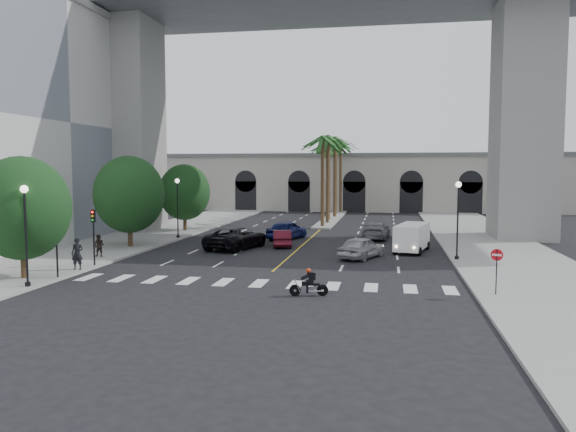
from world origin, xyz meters
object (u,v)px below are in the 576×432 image
Objects in this scene: lamp_post_right at (458,213)px; do_not_enter_sign at (497,262)px; car_d at (376,230)px; motorcycle_rider at (310,283)px; car_c at (236,238)px; lamp_post_left_far at (178,203)px; pedestrian_b at (99,246)px; traffic_signal_near at (56,235)px; traffic_signal_far at (94,228)px; car_a at (361,247)px; lamp_post_left_near at (26,227)px; cargo_van at (412,237)px; car_b at (282,238)px; car_e at (287,230)px; pedestrian_a at (77,254)px.

lamp_post_right reaches higher than do_not_enter_sign.
motorcycle_rider is at bearing 88.45° from car_d.
lamp_post_right is 16.63m from car_c.
pedestrian_b is (-1.30, -11.34, -2.30)m from lamp_post_left_far.
traffic_signal_far is at bearing 90.00° from traffic_signal_near.
lamp_post_right is 1.19× the size of car_a.
car_d is at bearing -128.51° from car_c.
car_a is 18.06m from pedestrian_b.
lamp_post_left_near is 23.53m from do_not_enter_sign.
do_not_enter_sign is (3.38, -14.54, 0.55)m from cargo_van.
car_b is (-6.52, 4.96, -0.10)m from car_a.
traffic_signal_far reaches higher than car_b.
lamp_post_right is 14.80m from motorcycle_rider.
do_not_enter_sign reaches higher than car_c.
motorcycle_rider is at bearing 131.47° from car_c.
lamp_post_left_far is 2.84× the size of motorcycle_rider.
motorcycle_rider is 0.36× the size of car_d.
lamp_post_left_near is 17.65m from car_c.
car_e is (-13.34, 9.65, -2.38)m from lamp_post_right.
lamp_post_left_far is at bearing 79.66° from pedestrian_a.
do_not_enter_sign is (23.37, 2.23, -1.51)m from lamp_post_left_near.
traffic_signal_far is at bearing 72.92° from pedestrian_a.
car_d is 1.01× the size of cargo_van.
pedestrian_a is (-16.52, -8.22, 0.34)m from car_a.
car_d is (17.11, 21.77, -1.75)m from traffic_signal_near.
pedestrian_b is at bearing 101.08° from traffic_signal_near.
lamp_post_right reaches higher than cargo_van.
car_e is (9.46, 1.65, -2.38)m from lamp_post_left_far.
car_b is at bearing 61.28° from lamp_post_left_near.
pedestrian_a is at bearing 53.27° from car_d.
car_b is at bearing 45.32° from car_d.
lamp_post_left_near reaches higher than traffic_signal_near.
car_d reaches higher than car_b.
lamp_post_right is 6.83m from car_a.
do_not_enter_sign is (13.47, -15.84, 1.05)m from car_b.
car_b is 2.62× the size of pedestrian_b.
car_d is (7.31, 6.20, 0.10)m from car_b.
traffic_signal_far is at bearing -139.44° from cargo_van.
traffic_signal_near is at bearing 163.33° from motorcycle_rider.
car_b is at bearing -135.75° from car_c.
lamp_post_left_near is 10.01m from pedestrian_b.
cargo_van is (19.99, -4.23, -2.06)m from lamp_post_left_far.
motorcycle_rider is 16.69m from cargo_van.
traffic_signal_near reaches higher than car_d.
car_a is at bearing 176.60° from car_c.
lamp_post_left_near is at bearing -90.00° from lamp_post_left_far.
lamp_post_left_near is 5.33m from pedestrian_a.
traffic_signal_near is 1.55× the size of do_not_enter_sign.
motorcycle_rider is at bearing 92.91° from car_b.
car_c is at bearing -35.91° from lamp_post_left_far.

